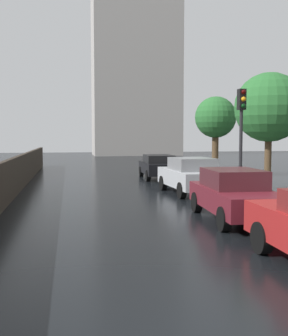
{
  "coord_description": "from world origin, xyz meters",
  "views": [
    {
      "loc": [
        -2.08,
        -4.24,
        2.39
      ],
      "look_at": [
        0.24,
        8.48,
        1.41
      ],
      "focal_mm": 43.88,
      "sensor_mm": 36.0,
      "label": 1
    }
  ],
  "objects_px": {
    "car_silver_mid_road": "(191,175)",
    "street_tree_mid": "(269,108)",
    "traffic_light": "(241,122)",
    "car_black_behind_camera": "(158,166)",
    "car_maroon_far_ahead": "(234,194)",
    "street_tree_far": "(216,118)"
  },
  "relations": [
    {
      "from": "car_maroon_far_ahead",
      "to": "street_tree_far",
      "type": "distance_m",
      "value": 13.17
    },
    {
      "from": "car_maroon_far_ahead",
      "to": "street_tree_far",
      "type": "bearing_deg",
      "value": 75.29
    },
    {
      "from": "car_silver_mid_road",
      "to": "street_tree_far",
      "type": "bearing_deg",
      "value": 59.68
    },
    {
      "from": "car_black_behind_camera",
      "to": "street_tree_far",
      "type": "xyz_separation_m",
      "value": [
        3.57,
        0.38,
        2.78
      ]
    },
    {
      "from": "traffic_light",
      "to": "car_silver_mid_road",
      "type": "bearing_deg",
      "value": 115.35
    },
    {
      "from": "car_maroon_far_ahead",
      "to": "car_black_behind_camera",
      "type": "height_order",
      "value": "car_maroon_far_ahead"
    },
    {
      "from": "street_tree_mid",
      "to": "car_black_behind_camera",
      "type": "bearing_deg",
      "value": 126.52
    },
    {
      "from": "car_silver_mid_road",
      "to": "car_black_behind_camera",
      "type": "xyz_separation_m",
      "value": [
        -0.01,
        6.4,
        -0.06
      ]
    },
    {
      "from": "car_silver_mid_road",
      "to": "street_tree_mid",
      "type": "relative_size",
      "value": 0.77
    },
    {
      "from": "car_silver_mid_road",
      "to": "street_tree_mid",
      "type": "xyz_separation_m",
      "value": [
        3.99,
        1.0,
        2.94
      ]
    },
    {
      "from": "traffic_light",
      "to": "street_tree_far",
      "type": "xyz_separation_m",
      "value": [
        2.4,
        9.21,
        0.58
      ]
    },
    {
      "from": "car_silver_mid_road",
      "to": "car_maroon_far_ahead",
      "type": "bearing_deg",
      "value": -96.39
    },
    {
      "from": "traffic_light",
      "to": "street_tree_mid",
      "type": "relative_size",
      "value": 0.75
    },
    {
      "from": "car_maroon_far_ahead",
      "to": "traffic_light",
      "type": "height_order",
      "value": "traffic_light"
    },
    {
      "from": "car_black_behind_camera",
      "to": "car_maroon_far_ahead",
      "type": "bearing_deg",
      "value": -89.36
    },
    {
      "from": "street_tree_mid",
      "to": "street_tree_far",
      "type": "relative_size",
      "value": 1.11
    },
    {
      "from": "car_maroon_far_ahead",
      "to": "traffic_light",
      "type": "relative_size",
      "value": 1.05
    },
    {
      "from": "car_silver_mid_road",
      "to": "street_tree_mid",
      "type": "height_order",
      "value": "street_tree_mid"
    },
    {
      "from": "traffic_light",
      "to": "street_tree_far",
      "type": "relative_size",
      "value": 0.83
    },
    {
      "from": "traffic_light",
      "to": "street_tree_mid",
      "type": "height_order",
      "value": "street_tree_mid"
    },
    {
      "from": "street_tree_far",
      "to": "traffic_light",
      "type": "bearing_deg",
      "value": -104.61
    },
    {
      "from": "street_tree_mid",
      "to": "street_tree_far",
      "type": "xyz_separation_m",
      "value": [
        -0.43,
        5.78,
        -0.22
      ]
    }
  ]
}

